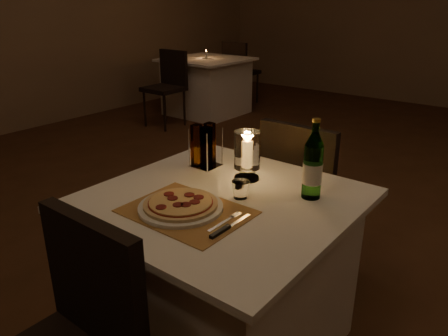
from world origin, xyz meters
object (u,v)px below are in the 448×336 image
Objects in this scene: plate at (181,207)px; pizza at (181,203)px; hurricane_candle at (247,152)px; main_table at (221,274)px; tumbler at (241,190)px; neighbor_table_left at (207,86)px; water_bottle at (313,167)px; chair_near at (71,336)px; chair_far at (304,185)px.

pizza is at bearing 91.15° from plate.
main_table is at bearing -82.47° from hurricane_candle.
tumbler is at bearing -61.84° from hurricane_candle.
pizza reaches higher than neighbor_table_left.
neighbor_table_left is (-2.79, 3.01, -0.49)m from hurricane_candle.
tumbler is 0.07× the size of neighbor_table_left.
hurricane_candle is (-0.09, 0.17, 0.09)m from tumbler.
water_bottle is at bearing 38.65° from main_table.
tumbler is 0.33× the size of hurricane_candle.
chair_near reaches higher than plate.
main_table is 0.42m from plate.
main_table is at bearing -48.88° from neighbor_table_left.
hurricane_candle reaches higher than main_table.
chair_far is at bearing 86.68° from hurricane_candle.
tumbler is (0.11, 0.23, 0.01)m from pizza.
chair_far is 0.92m from pizza.
plate is 0.25m from tumbler.
pizza is 0.53m from water_bottle.
tumbler is at bearing -84.57° from chair_far.
pizza is (-0.05, 0.53, 0.22)m from chair_near.
main_table is at bearing -90.00° from chair_far.
neighbor_table_left is at bearing 132.15° from tumbler.
hurricane_candle is (-0.03, 0.22, 0.49)m from main_table.
chair_near reaches higher than pizza.
chair_far is 12.61× the size of tumbler.
water_bottle is 1.48× the size of hurricane_candle.
tumbler is at bearing 63.23° from plate.
chair_near is 1.00× the size of chair_far.
chair_near reaches higher than main_table.
hurricane_candle is 4.14m from neighbor_table_left.
hurricane_candle is at bearing 86.95° from plate.
chair_far reaches higher than tumbler.
plate is at bearing -50.91° from neighbor_table_left.
chair_near is at bearing -88.23° from hurricane_candle.
chair_far is at bearing 90.00° from main_table.
plate is at bearing -88.85° from pizza.
chair_near is at bearing -84.65° from plate.
hurricane_candle is (0.02, 0.40, 0.10)m from pizza.
chair_near is at bearing -84.65° from pizza.
plate is at bearing -105.52° from main_table.
main_table is 0.61m from water_bottle.
plate is (-0.05, -0.89, 0.20)m from chair_far.
water_bottle is (0.28, 0.94, 0.32)m from chair_near.
hurricane_candle is at bearing 97.53° from main_table.
water_bottle is at bearing 39.55° from tumbler.
main_table is 0.41m from tumbler.
chair_far is 2.79× the size of water_bottle.
tumbler is (0.06, -0.67, 0.23)m from chair_far.
hurricane_candle is at bearing 91.77° from chair_near.
main_table is 1.11× the size of chair_far.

